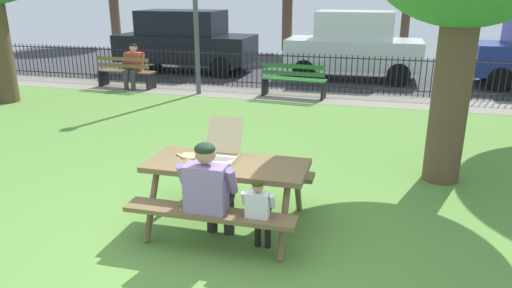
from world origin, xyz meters
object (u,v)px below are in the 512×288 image
object	(u,v)px
child_at_table	(259,209)
park_bench_left	(126,73)
park_bench_center	(294,81)
parked_car_far_left	(185,40)
person_on_park_bench	(133,64)
adult_at_table	(209,190)
pizza_slice_on_table	(187,155)
parked_car_left	(354,45)
picnic_table_foreground	(227,177)
pizza_box_open	(221,150)

from	to	relation	value
child_at_table	park_bench_left	xyz separation A→B (m)	(-5.68, 7.34, -0.10)
park_bench_center	parked_car_far_left	bearing A→B (deg)	144.83
person_on_park_bench	park_bench_center	bearing A→B (deg)	-0.25
parked_car_far_left	park_bench_left	bearing A→B (deg)	-100.08
adult_at_table	park_bench_center	xyz separation A→B (m)	(-0.48, 7.32, -0.24)
child_at_table	park_bench_left	world-z (taller)	park_bench_left
pizza_slice_on_table	person_on_park_bench	world-z (taller)	person_on_park_bench
park_bench_center	parked_car_left	xyz separation A→B (m)	(1.24, 2.92, 0.59)
pizza_slice_on_table	park_bench_left	xyz separation A→B (m)	(-4.64, 6.71, -0.36)
person_on_park_bench	parked_car_far_left	xyz separation A→B (m)	(0.28, 2.90, 0.35)
picnic_table_foreground	park_bench_center	size ratio (longest dim) A/B	1.11
pizza_box_open	park_bench_center	xyz separation A→B (m)	(-0.40, 6.69, -0.46)
adult_at_table	parked_car_left	distance (m)	10.27
picnic_table_foreground	adult_at_table	bearing A→B (deg)	-92.69
pizza_slice_on_table	person_on_park_bench	size ratio (longest dim) A/B	0.23
pizza_box_open	park_bench_left	distance (m)	8.40
adult_at_table	person_on_park_bench	world-z (taller)	same
pizza_box_open	parked_car_left	bearing A→B (deg)	85.00
park_bench_center	parked_car_far_left	size ratio (longest dim) A/B	0.37
park_bench_left	parked_car_left	xyz separation A→B (m)	(5.90, 2.92, 0.59)
pizza_box_open	park_bench_left	world-z (taller)	pizza_box_open
picnic_table_foreground	adult_at_table	size ratio (longest dim) A/B	1.52
adult_at_table	picnic_table_foreground	bearing A→B (deg)	87.31
pizza_box_open	parked_car_far_left	bearing A→B (deg)	115.29
park_bench_center	person_on_park_bench	size ratio (longest dim) A/B	1.37
person_on_park_bench	parked_car_far_left	bearing A→B (deg)	84.43
picnic_table_foreground	person_on_park_bench	size ratio (longest dim) A/B	1.52
park_bench_center	park_bench_left	bearing A→B (deg)	-180.00
adult_at_table	park_bench_left	bearing A→B (deg)	125.10
pizza_slice_on_table	parked_car_left	distance (m)	9.71
adult_at_table	person_on_park_bench	size ratio (longest dim) A/B	1.00
parked_car_far_left	person_on_park_bench	bearing A→B (deg)	-95.57
adult_at_table	child_at_table	xyz separation A→B (m)	(0.53, -0.02, -0.14)
pizza_box_open	park_bench_left	size ratio (longest dim) A/B	0.32
adult_at_table	park_bench_left	distance (m)	8.95
pizza_slice_on_table	park_bench_left	size ratio (longest dim) A/B	0.17
picnic_table_foreground	child_at_table	distance (m)	0.74
person_on_park_bench	parked_car_far_left	distance (m)	2.93
person_on_park_bench	parked_car_far_left	size ratio (longest dim) A/B	0.27
picnic_table_foreground	park_bench_left	distance (m)	8.55
child_at_table	parked_car_left	distance (m)	10.27
picnic_table_foreground	pizza_box_open	xyz separation A→B (m)	(-0.11, 0.12, 0.28)
pizza_slice_on_table	picnic_table_foreground	bearing A→B (deg)	-11.63
picnic_table_foreground	pizza_box_open	distance (m)	0.32
picnic_table_foreground	parked_car_left	bearing A→B (deg)	85.69
park_bench_left	child_at_table	bearing A→B (deg)	-52.29
park_bench_center	person_on_park_bench	bearing A→B (deg)	179.75
pizza_box_open	parked_car_far_left	xyz separation A→B (m)	(-4.54, 9.61, 0.13)
picnic_table_foreground	parked_car_left	size ratio (longest dim) A/B	0.46
adult_at_table	person_on_park_bench	xyz separation A→B (m)	(-4.91, 7.34, 0.00)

